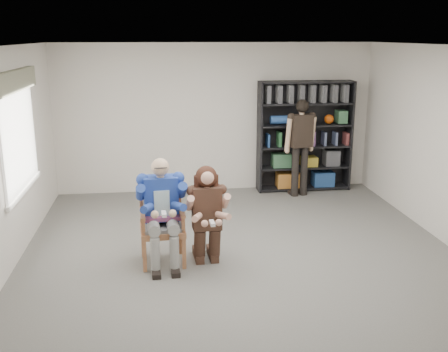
{
  "coord_description": "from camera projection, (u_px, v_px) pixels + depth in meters",
  "views": [
    {
      "loc": [
        -1.08,
        -6.31,
        2.94
      ],
      "look_at": [
        -0.2,
        0.6,
        1.05
      ],
      "focal_mm": 42.0,
      "sensor_mm": 36.0,
      "label": 1
    }
  ],
  "objects": [
    {
      "name": "window_left",
      "position": [
        20.0,
        134.0,
        7.11
      ],
      "size": [
        0.16,
        2.0,
        1.75
      ],
      "primitive_type": null,
      "color": "white",
      "rests_on": "room_shell"
    },
    {
      "name": "floor",
      "position": [
        245.0,
        264.0,
        6.94
      ],
      "size": [
        6.0,
        7.0,
        0.01
      ],
      "primitive_type": "cube",
      "color": "#65635D",
      "rests_on": "ground"
    },
    {
      "name": "armchair",
      "position": [
        162.0,
        223.0,
        6.84
      ],
      "size": [
        0.67,
        0.65,
        1.1
      ],
      "primitive_type": null,
      "rotation": [
        0.0,
        0.0,
        0.06
      ],
      "color": "#A06341",
      "rests_on": "floor"
    },
    {
      "name": "bookshelf",
      "position": [
        305.0,
        136.0,
        10.02
      ],
      "size": [
        1.8,
        0.38,
        2.1
      ],
      "primitive_type": null,
      "color": "black",
      "rests_on": "floor"
    },
    {
      "name": "standing_man",
      "position": [
        300.0,
        149.0,
        9.66
      ],
      "size": [
        0.61,
        0.43,
        1.8
      ],
      "primitive_type": null,
      "rotation": [
        0.0,
        0.0,
        0.23
      ],
      "color": "black",
      "rests_on": "floor"
    },
    {
      "name": "seated_man",
      "position": [
        162.0,
        212.0,
        6.8
      ],
      "size": [
        0.66,
        0.89,
        1.43
      ],
      "primitive_type": null,
      "rotation": [
        0.0,
        0.0,
        0.06
      ],
      "color": "#244B94",
      "rests_on": "floor"
    },
    {
      "name": "kneeling_woman",
      "position": [
        207.0,
        217.0,
        6.77
      ],
      "size": [
        0.6,
        0.91,
        1.31
      ],
      "primitive_type": null,
      "rotation": [
        0.0,
        0.0,
        0.06
      ],
      "color": "#39281B",
      "rests_on": "floor"
    },
    {
      "name": "room_shell",
      "position": [
        246.0,
        161.0,
        6.58
      ],
      "size": [
        6.0,
        7.0,
        2.8
      ],
      "primitive_type": null,
      "color": "white",
      "rests_on": "ground"
    }
  ]
}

